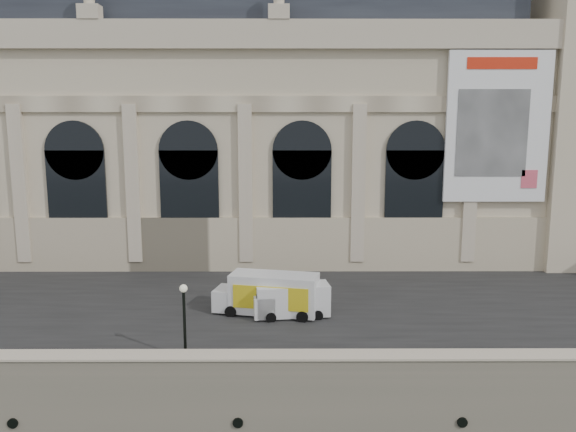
{
  "coord_description": "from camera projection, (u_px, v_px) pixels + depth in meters",
  "views": [
    {
      "loc": [
        4.57,
        -27.73,
        19.44
      ],
      "look_at": [
        4.76,
        22.0,
        11.11
      ],
      "focal_mm": 35.0,
      "sensor_mm": 36.0,
      "label": 1
    }
  ],
  "objects": [
    {
      "name": "quay",
      "position": [
        246.0,
        267.0,
        64.56
      ],
      "size": [
        160.0,
        70.0,
        6.0
      ],
      "primitive_type": "cube",
      "color": "#796E5D",
      "rests_on": "ground"
    },
    {
      "name": "street",
      "position": [
        227.0,
        298.0,
        43.35
      ],
      "size": [
        160.0,
        24.0,
        0.06
      ],
      "primitive_type": "cube",
      "color": "#2D2D2D",
      "rests_on": "quay"
    },
    {
      "name": "parapet",
      "position": [
        201.0,
        365.0,
        30.04
      ],
      "size": [
        160.0,
        1.4,
        1.21
      ],
      "color": "#796E5D",
      "rests_on": "quay"
    },
    {
      "name": "museum",
      "position": [
        183.0,
        119.0,
        57.7
      ],
      "size": [
        69.0,
        18.7,
        29.1
      ],
      "color": "beige",
      "rests_on": "quay"
    },
    {
      "name": "van_c",
      "position": [
        288.0,
        300.0,
        38.99
      ],
      "size": [
        5.47,
        2.7,
        2.34
      ],
      "color": "silver",
      "rests_on": "quay"
    },
    {
      "name": "box_truck",
      "position": [
        268.0,
        294.0,
        39.49
      ],
      "size": [
        7.64,
        3.85,
        2.95
      ],
      "color": "silver",
      "rests_on": "quay"
    },
    {
      "name": "lamp_right",
      "position": [
        185.0,
        323.0,
        31.79
      ],
      "size": [
        0.45,
        0.45,
        4.46
      ],
      "color": "black",
      "rests_on": "quay"
    }
  ]
}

